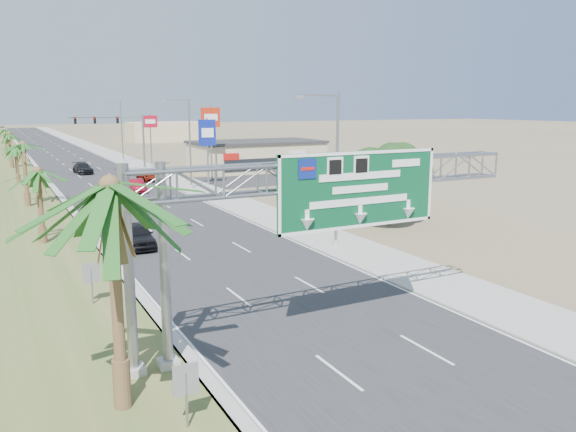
% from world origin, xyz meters
% --- Properties ---
extents(road, '(12.00, 300.00, 0.02)m').
position_xyz_m(road, '(0.00, 110.00, 0.01)').
color(road, '#28282B').
rests_on(road, ground).
extents(sidewalk_right, '(4.00, 300.00, 0.10)m').
position_xyz_m(sidewalk_right, '(8.50, 110.00, 0.05)').
color(sidewalk_right, '#9E9B93').
rests_on(sidewalk_right, ground).
extents(median_grass, '(7.00, 300.00, 0.12)m').
position_xyz_m(median_grass, '(-10.00, 110.00, 0.06)').
color(median_grass, '#46612A').
rests_on(median_grass, ground).
extents(sign_gantry, '(16.75, 1.24, 7.50)m').
position_xyz_m(sign_gantry, '(-1.06, 9.93, 6.06)').
color(sign_gantry, gray).
rests_on(sign_gantry, ground).
extents(palm_near, '(5.70, 5.70, 8.35)m').
position_xyz_m(palm_near, '(-9.20, 8.00, 6.93)').
color(palm_near, brown).
rests_on(palm_near, ground).
extents(palm_row_b, '(3.99, 3.99, 5.95)m').
position_xyz_m(palm_row_b, '(-9.50, 32.00, 4.90)').
color(palm_row_b, brown).
rests_on(palm_row_b, ground).
extents(palm_row_c, '(3.99, 3.99, 6.75)m').
position_xyz_m(palm_row_c, '(-9.50, 48.00, 5.66)').
color(palm_row_c, brown).
rests_on(palm_row_c, ground).
extents(palm_row_d, '(3.99, 3.99, 5.45)m').
position_xyz_m(palm_row_d, '(-9.50, 66.00, 4.42)').
color(palm_row_d, brown).
rests_on(palm_row_d, ground).
extents(palm_row_e, '(3.99, 3.99, 6.15)m').
position_xyz_m(palm_row_e, '(-9.50, 85.00, 5.09)').
color(palm_row_e, brown).
rests_on(palm_row_e, ground).
extents(palm_row_f, '(3.99, 3.99, 5.75)m').
position_xyz_m(palm_row_f, '(-9.50, 110.00, 4.71)').
color(palm_row_f, brown).
rests_on(palm_row_f, ground).
extents(streetlight_near, '(3.27, 0.44, 10.00)m').
position_xyz_m(streetlight_near, '(7.30, 22.00, 4.69)').
color(streetlight_near, gray).
rests_on(streetlight_near, ground).
extents(streetlight_mid, '(3.27, 0.44, 10.00)m').
position_xyz_m(streetlight_mid, '(7.30, 52.00, 4.69)').
color(streetlight_mid, gray).
rests_on(streetlight_mid, ground).
extents(streetlight_far, '(3.27, 0.44, 10.00)m').
position_xyz_m(streetlight_far, '(7.30, 88.00, 4.69)').
color(streetlight_far, gray).
rests_on(streetlight_far, ground).
extents(signal_mast, '(10.28, 0.71, 8.00)m').
position_xyz_m(signal_mast, '(5.17, 71.97, 4.85)').
color(signal_mast, gray).
rests_on(signal_mast, ground).
extents(store_building, '(18.00, 10.00, 4.00)m').
position_xyz_m(store_building, '(22.00, 66.00, 2.00)').
color(store_building, '#C7B186').
rests_on(store_building, ground).
extents(oak_near, '(4.50, 4.50, 6.80)m').
position_xyz_m(oak_near, '(15.00, 26.00, 4.53)').
color(oak_near, brown).
rests_on(oak_near, ground).
extents(oak_far, '(3.50, 3.50, 5.60)m').
position_xyz_m(oak_far, '(18.00, 30.00, 3.82)').
color(oak_far, brown).
rests_on(oak_far, ground).
extents(median_signback_a, '(0.75, 0.08, 2.08)m').
position_xyz_m(median_signback_a, '(-7.80, 6.00, 1.45)').
color(median_signback_a, gray).
rests_on(median_signback_a, ground).
extents(median_signback_b, '(0.75, 0.08, 2.08)m').
position_xyz_m(median_signback_b, '(-8.50, 18.00, 1.45)').
color(median_signback_b, gray).
rests_on(median_signback_b, ground).
extents(building_distant_right, '(20.00, 12.00, 5.00)m').
position_xyz_m(building_distant_right, '(30.00, 140.00, 2.50)').
color(building_distant_right, '#C7B186').
rests_on(building_distant_right, ground).
extents(car_left_lane, '(2.12, 4.77, 1.59)m').
position_xyz_m(car_left_lane, '(-4.03, 28.26, 0.80)').
color(car_left_lane, black).
rests_on(car_left_lane, ground).
extents(car_mid_lane, '(1.66, 4.33, 1.41)m').
position_xyz_m(car_mid_lane, '(1.50, 52.58, 0.70)').
color(car_mid_lane, maroon).
rests_on(car_mid_lane, ground).
extents(car_right_lane, '(2.42, 4.81, 1.31)m').
position_xyz_m(car_right_lane, '(5.07, 61.32, 0.65)').
color(car_right_lane, gray).
rests_on(car_right_lane, ground).
extents(car_far, '(2.36, 5.14, 1.46)m').
position_xyz_m(car_far, '(-1.07, 73.23, 0.73)').
color(car_far, black).
rests_on(car_far, ground).
extents(pole_sign_red_near, '(2.41, 0.46, 9.21)m').
position_xyz_m(pole_sign_red_near, '(12.44, 58.71, 7.26)').
color(pole_sign_red_near, gray).
rests_on(pole_sign_red_near, ground).
extents(pole_sign_blue, '(2.02, 0.51, 7.87)m').
position_xyz_m(pole_sign_blue, '(10.23, 53.94, 5.85)').
color(pole_sign_blue, gray).
rests_on(pole_sign_blue, ground).
extents(pole_sign_red_far, '(2.21, 0.39, 7.99)m').
position_xyz_m(pole_sign_red_far, '(9.66, 77.68, 6.29)').
color(pole_sign_red_far, gray).
rests_on(pole_sign_red_far, ground).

